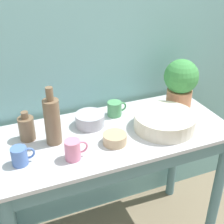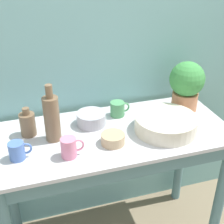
{
  "view_description": "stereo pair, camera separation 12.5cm",
  "coord_description": "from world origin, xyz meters",
  "px_view_note": "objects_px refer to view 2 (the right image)",
  "views": [
    {
      "loc": [
        -0.52,
        -0.98,
        1.7
      ],
      "look_at": [
        0.0,
        0.28,
        0.94
      ],
      "focal_mm": 50.0,
      "sensor_mm": 36.0,
      "label": 1
    },
    {
      "loc": [
        -0.4,
        -1.02,
        1.7
      ],
      "look_at": [
        0.0,
        0.28,
        0.94
      ],
      "focal_mm": 50.0,
      "sensor_mm": 36.0,
      "label": 2
    }
  ],
  "objects_px": {
    "potted_plant": "(187,84)",
    "bowl_small_steel": "(91,119)",
    "bottle_tall": "(52,118)",
    "bottle_short": "(28,124)",
    "bowl_wash_large": "(166,124)",
    "mug_green": "(118,109)",
    "bowl_small_tan": "(113,139)",
    "mug_pink": "(69,148)",
    "mug_blue": "(17,151)"
  },
  "relations": [
    {
      "from": "potted_plant",
      "to": "mug_green",
      "type": "relative_size",
      "value": 2.56
    },
    {
      "from": "mug_blue",
      "to": "potted_plant",
      "type": "bearing_deg",
      "value": 12.26
    },
    {
      "from": "mug_blue",
      "to": "bowl_small_tan",
      "type": "distance_m",
      "value": 0.45
    },
    {
      "from": "bowl_wash_large",
      "to": "mug_blue",
      "type": "xyz_separation_m",
      "value": [
        -0.74,
        -0.02,
        0.0
      ]
    },
    {
      "from": "mug_green",
      "to": "potted_plant",
      "type": "bearing_deg",
      "value": -5.7
    },
    {
      "from": "potted_plant",
      "to": "bowl_small_steel",
      "type": "height_order",
      "value": "potted_plant"
    },
    {
      "from": "mug_pink",
      "to": "mug_blue",
      "type": "bearing_deg",
      "value": 167.02
    },
    {
      "from": "bowl_small_steel",
      "to": "bottle_short",
      "type": "bearing_deg",
      "value": -179.09
    },
    {
      "from": "potted_plant",
      "to": "bowl_wash_large",
      "type": "xyz_separation_m",
      "value": [
        -0.21,
        -0.19,
        -0.12
      ]
    },
    {
      "from": "mug_blue",
      "to": "bowl_small_tan",
      "type": "relative_size",
      "value": 0.89
    },
    {
      "from": "bowl_wash_large",
      "to": "bottle_tall",
      "type": "height_order",
      "value": "bottle_tall"
    },
    {
      "from": "mug_green",
      "to": "mug_pink",
      "type": "height_order",
      "value": "mug_pink"
    },
    {
      "from": "bowl_wash_large",
      "to": "bottle_tall",
      "type": "relative_size",
      "value": 1.09
    },
    {
      "from": "bottle_tall",
      "to": "mug_blue",
      "type": "bearing_deg",
      "value": -147.71
    },
    {
      "from": "potted_plant",
      "to": "bowl_small_tan",
      "type": "relative_size",
      "value": 2.45
    },
    {
      "from": "potted_plant",
      "to": "bowl_small_steel",
      "type": "bearing_deg",
      "value": -178.81
    },
    {
      "from": "bottle_short",
      "to": "bowl_small_steel",
      "type": "relative_size",
      "value": 0.97
    },
    {
      "from": "bottle_short",
      "to": "bowl_small_steel",
      "type": "height_order",
      "value": "bottle_short"
    },
    {
      "from": "potted_plant",
      "to": "mug_green",
      "type": "height_order",
      "value": "potted_plant"
    },
    {
      "from": "bottle_tall",
      "to": "bowl_small_tan",
      "type": "height_order",
      "value": "bottle_tall"
    },
    {
      "from": "bottle_tall",
      "to": "mug_pink",
      "type": "distance_m",
      "value": 0.19
    },
    {
      "from": "mug_pink",
      "to": "bowl_small_tan",
      "type": "xyz_separation_m",
      "value": [
        0.22,
        0.04,
        -0.02
      ]
    },
    {
      "from": "bottle_tall",
      "to": "bottle_short",
      "type": "distance_m",
      "value": 0.15
    },
    {
      "from": "mug_blue",
      "to": "bowl_small_tan",
      "type": "bearing_deg",
      "value": -1.39
    },
    {
      "from": "mug_green",
      "to": "bowl_small_tan",
      "type": "relative_size",
      "value": 0.96
    },
    {
      "from": "potted_plant",
      "to": "mug_pink",
      "type": "relative_size",
      "value": 2.64
    },
    {
      "from": "bottle_short",
      "to": "bowl_small_tan",
      "type": "height_order",
      "value": "bottle_short"
    },
    {
      "from": "potted_plant",
      "to": "bowl_small_steel",
      "type": "distance_m",
      "value": 0.58
    },
    {
      "from": "potted_plant",
      "to": "mug_blue",
      "type": "bearing_deg",
      "value": -167.74
    },
    {
      "from": "bottle_short",
      "to": "bowl_small_steel",
      "type": "distance_m",
      "value": 0.33
    },
    {
      "from": "potted_plant",
      "to": "bowl_small_tan",
      "type": "xyz_separation_m",
      "value": [
        -0.5,
        -0.22,
        -0.13
      ]
    },
    {
      "from": "potted_plant",
      "to": "bowl_small_tan",
      "type": "height_order",
      "value": "potted_plant"
    },
    {
      "from": "bottle_tall",
      "to": "mug_green",
      "type": "height_order",
      "value": "bottle_tall"
    },
    {
      "from": "bowl_wash_large",
      "to": "mug_green",
      "type": "bearing_deg",
      "value": 129.99
    },
    {
      "from": "mug_pink",
      "to": "bottle_tall",
      "type": "bearing_deg",
      "value": 107.25
    },
    {
      "from": "bottle_short",
      "to": "bowl_wash_large",
      "type": "bearing_deg",
      "value": -13.82
    },
    {
      "from": "bottle_tall",
      "to": "mug_green",
      "type": "relative_size",
      "value": 2.61
    },
    {
      "from": "bottle_short",
      "to": "bowl_small_tan",
      "type": "distance_m",
      "value": 0.44
    },
    {
      "from": "bowl_wash_large",
      "to": "mug_green",
      "type": "relative_size",
      "value": 2.86
    },
    {
      "from": "potted_plant",
      "to": "bowl_wash_large",
      "type": "bearing_deg",
      "value": -138.21
    },
    {
      "from": "bowl_wash_large",
      "to": "bottle_short",
      "type": "relative_size",
      "value": 2.11
    },
    {
      "from": "bottle_tall",
      "to": "bowl_wash_large",
      "type": "bearing_deg",
      "value": -8.98
    },
    {
      "from": "bottle_short",
      "to": "mug_green",
      "type": "xyz_separation_m",
      "value": [
        0.5,
        0.06,
        -0.02
      ]
    },
    {
      "from": "potted_plant",
      "to": "mug_blue",
      "type": "xyz_separation_m",
      "value": [
        -0.95,
        -0.21,
        -0.12
      ]
    },
    {
      "from": "bottle_short",
      "to": "mug_pink",
      "type": "relative_size",
      "value": 1.4
    },
    {
      "from": "potted_plant",
      "to": "bottle_short",
      "type": "height_order",
      "value": "potted_plant"
    },
    {
      "from": "bottle_short",
      "to": "mug_blue",
      "type": "relative_size",
      "value": 1.45
    },
    {
      "from": "bowl_wash_large",
      "to": "bottle_tall",
      "type": "xyz_separation_m",
      "value": [
        -0.57,
        0.09,
        0.08
      ]
    },
    {
      "from": "bottle_tall",
      "to": "mug_pink",
      "type": "xyz_separation_m",
      "value": [
        0.05,
        -0.16,
        -0.07
      ]
    },
    {
      "from": "bowl_wash_large",
      "to": "mug_blue",
      "type": "bearing_deg",
      "value": -178.33
    }
  ]
}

